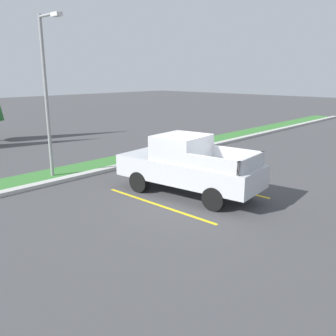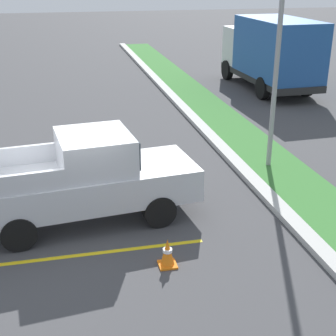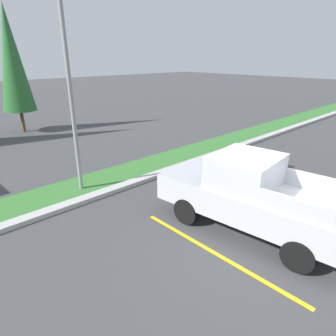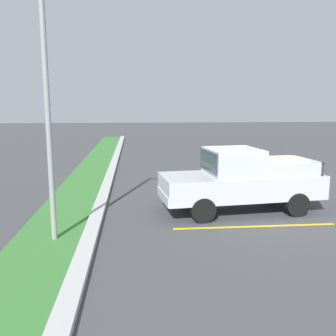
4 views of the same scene
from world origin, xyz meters
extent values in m
plane|color=#424244|center=(0.00, 0.00, 0.00)|extent=(120.00, 120.00, 0.00)
cube|color=yellow|center=(-1.70, 0.33, 0.00)|extent=(0.12, 4.80, 0.01)
cube|color=yellow|center=(1.40, 0.33, 0.00)|extent=(0.12, 4.80, 0.01)
cube|color=#B2B2AD|center=(0.00, 5.00, 0.07)|extent=(56.00, 0.40, 0.15)
cube|color=#387533|center=(0.00, 6.10, 0.03)|extent=(56.00, 1.80, 0.06)
cylinder|color=black|center=(-1.16, 1.78, 0.38)|extent=(0.36, 0.79, 0.76)
cylinder|color=black|center=(0.53, 1.96, 0.38)|extent=(0.36, 0.79, 0.76)
cylinder|color=black|center=(-0.82, -1.30, 0.38)|extent=(0.36, 0.79, 0.76)
cylinder|color=black|center=(0.87, -1.12, 0.38)|extent=(0.36, 0.79, 0.76)
cube|color=silver|center=(-0.15, 0.33, 0.88)|extent=(2.46, 5.38, 0.76)
cube|color=silver|center=(-0.18, 0.63, 1.68)|extent=(1.92, 1.78, 0.84)
cube|color=#2D3842|center=(-0.27, 1.44, 1.73)|extent=(1.62, 0.24, 0.63)
cube|color=silver|center=(-0.83, -1.20, 1.48)|extent=(0.31, 1.90, 0.44)
cube|color=silver|center=(0.86, -1.02, 1.48)|extent=(0.31, 1.90, 0.44)
cube|color=silver|center=(-0.43, 2.86, 0.64)|extent=(1.81, 0.36, 0.28)
cylinder|color=black|center=(-14.36, 8.79, 0.50)|extent=(1.01, 0.33, 1.00)
cylinder|color=black|center=(-14.44, 10.99, 0.50)|extent=(1.01, 0.33, 1.00)
cylinder|color=black|center=(-9.97, 8.94, 0.50)|extent=(1.01, 0.33, 1.00)
cylinder|color=black|center=(-10.04, 11.14, 0.50)|extent=(1.01, 0.33, 1.00)
cube|color=#262626|center=(-11.80, 9.98, 0.65)|extent=(6.87, 2.53, 0.30)
cube|color=silver|center=(-14.35, 9.89, 1.75)|extent=(1.68, 2.35, 1.90)
cube|color=#2D3842|center=(-15.17, 9.86, 2.00)|extent=(0.13, 2.10, 0.90)
cube|color=#235199|center=(-11.00, 10.01, 2.10)|extent=(5.08, 2.57, 2.60)
cylinder|color=gray|center=(-2.30, 5.90, 3.18)|extent=(0.14, 0.14, 6.36)
cube|color=orange|center=(2.17, 1.78, 0.02)|extent=(0.36, 0.36, 0.04)
cone|color=orange|center=(2.17, 1.78, 0.32)|extent=(0.28, 0.28, 0.56)
cylinder|color=white|center=(2.17, 1.78, 0.35)|extent=(0.19, 0.19, 0.07)
camera|label=1|loc=(-9.69, -7.63, 4.16)|focal=38.93mm
camera|label=2|loc=(10.24, -0.04, 5.52)|focal=52.04mm
camera|label=3|loc=(-6.65, -3.26, 4.53)|focal=31.56mm
camera|label=4|loc=(-11.55, 3.81, 3.50)|focal=38.93mm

